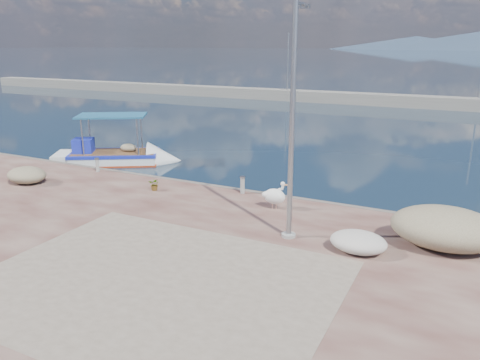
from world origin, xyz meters
name	(u,v)px	position (x,y,z in m)	size (l,w,h in m)	color
ground	(187,248)	(0.00, 0.00, 0.00)	(1400.00, 1400.00, 0.00)	#162635
quay	(31,345)	(0.00, -6.00, 0.25)	(44.00, 22.00, 0.50)	#492420
quay_patch	(156,282)	(1.00, -3.00, 0.50)	(9.00, 7.00, 0.01)	gray
breakwater	(394,100)	(0.00, 40.00, 0.60)	(120.00, 2.20, 7.50)	gray
mountains	(480,41)	(4.39, 650.00, 9.51)	(370.00, 280.00, 22.00)	#28384C
boat_left	(114,159)	(-9.70, 7.65, 0.24)	(6.66, 5.14, 3.12)	white
pelican	(275,196)	(1.60, 3.45, 1.00)	(1.11, 0.68, 1.05)	tan
lamp_post	(292,133)	(2.98, 1.28, 3.80)	(0.44, 0.96, 7.00)	gray
bollard_near	(243,184)	(-0.29, 4.60, 0.88)	(0.23, 0.23, 0.70)	gray
bollard_far	(97,164)	(-7.89, 4.51, 0.86)	(0.22, 0.22, 0.66)	gray
potted_plant	(155,184)	(-3.69, 3.32, 0.76)	(0.47, 0.41, 0.52)	#33722D
net_pile_c	(445,228)	(7.38, 2.55, 1.11)	(3.13, 2.24, 1.23)	tan
net_pile_b	(27,175)	(-9.31, 1.72, 0.85)	(1.81, 1.40, 0.70)	tan
net_pile_d	(358,242)	(5.18, 1.11, 0.81)	(1.64, 1.23, 0.62)	silver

